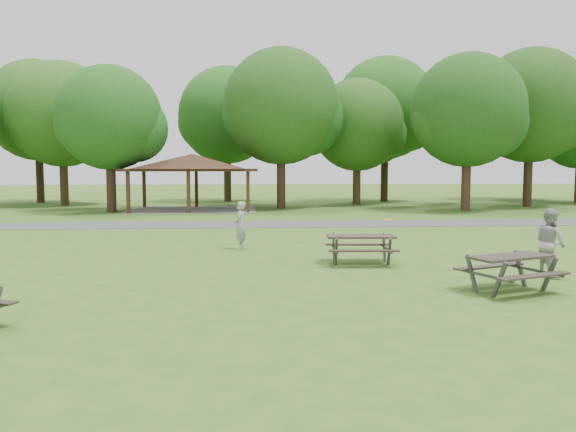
# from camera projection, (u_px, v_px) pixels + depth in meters

# --- Properties ---
(ground) EXTENTS (160.00, 160.00, 0.00)m
(ground) POSITION_uv_depth(u_px,v_px,m) (260.00, 281.00, 14.14)
(ground) COLOR #375F1B
(ground) RESTS_ON ground
(asphalt_path) EXTENTS (120.00, 3.20, 0.02)m
(asphalt_path) POSITION_uv_depth(u_px,v_px,m) (254.00, 224.00, 28.05)
(asphalt_path) COLOR #444446
(asphalt_path) RESTS_ON ground
(pavilion) EXTENTS (8.60, 7.01, 3.76)m
(pavilion) POSITION_uv_depth(u_px,v_px,m) (192.00, 164.00, 37.45)
(pavilion) COLOR #3C2215
(pavilion) RESTS_ON ground
(tree_row_c) EXTENTS (8.19, 7.80, 10.67)m
(tree_row_c) POSITION_uv_depth(u_px,v_px,m) (63.00, 117.00, 41.44)
(tree_row_c) COLOR #312116
(tree_row_c) RESTS_ON ground
(tree_row_d) EXTENTS (6.93, 6.60, 9.27)m
(tree_row_d) POSITION_uv_depth(u_px,v_px,m) (111.00, 121.00, 35.40)
(tree_row_d) COLOR black
(tree_row_d) RESTS_ON ground
(tree_row_e) EXTENTS (8.40, 8.00, 11.02)m
(tree_row_e) POSITION_uv_depth(u_px,v_px,m) (282.00, 110.00, 38.57)
(tree_row_e) COLOR #301D15
(tree_row_e) RESTS_ON ground
(tree_row_f) EXTENTS (7.35, 7.00, 9.55)m
(tree_row_f) POSITION_uv_depth(u_px,v_px,m) (358.00, 128.00, 42.55)
(tree_row_f) COLOR #322116
(tree_row_f) RESTS_ON ground
(tree_row_g) EXTENTS (7.77, 7.40, 10.25)m
(tree_row_g) POSITION_uv_depth(u_px,v_px,m) (469.00, 114.00, 36.47)
(tree_row_g) COLOR #322016
(tree_row_g) RESTS_ON ground
(tree_row_h) EXTENTS (8.61, 8.20, 11.37)m
(tree_row_h) POSITION_uv_depth(u_px,v_px,m) (532.00, 109.00, 40.31)
(tree_row_h) COLOR black
(tree_row_h) RESTS_ON ground
(tree_deep_a) EXTENTS (8.40, 8.00, 11.38)m
(tree_deep_a) POSITION_uv_depth(u_px,v_px,m) (39.00, 113.00, 44.66)
(tree_deep_a) COLOR black
(tree_deep_a) RESTS_ON ground
(tree_deep_b) EXTENTS (8.40, 8.00, 11.13)m
(tree_deep_b) POSITION_uv_depth(u_px,v_px,m) (228.00, 118.00, 46.23)
(tree_deep_b) COLOR black
(tree_deep_b) RESTS_ON ground
(tree_deep_c) EXTENTS (8.82, 8.40, 11.90)m
(tree_deep_c) POSITION_uv_depth(u_px,v_px,m) (386.00, 111.00, 46.10)
(tree_deep_c) COLOR black
(tree_deep_c) RESTS_ON ground
(tree_deep_d) EXTENTS (8.40, 8.00, 11.27)m
(tree_deep_d) POSITION_uv_depth(u_px,v_px,m) (530.00, 119.00, 48.54)
(tree_deep_d) COLOR black
(tree_deep_d) RESTS_ON ground
(picnic_table_middle) EXTENTS (2.11, 1.74, 0.87)m
(picnic_table_middle) POSITION_uv_depth(u_px,v_px,m) (361.00, 242.00, 16.69)
(picnic_table_middle) COLOR #302723
(picnic_table_middle) RESTS_ON ground
(picnic_table_far) EXTENTS (2.45, 2.22, 0.87)m
(picnic_table_far) POSITION_uv_depth(u_px,v_px,m) (511.00, 264.00, 12.92)
(picnic_table_far) COLOR #2B241F
(picnic_table_far) RESTS_ON ground
(frisbee_in_flight) EXTENTS (0.32, 0.32, 0.02)m
(frisbee_in_flight) POSITION_uv_depth(u_px,v_px,m) (387.00, 220.00, 16.88)
(frisbee_in_flight) COLOR yellow
(frisbee_in_flight) RESTS_ON ground
(frisbee_thrower) EXTENTS (0.47, 0.66, 1.67)m
(frisbee_thrower) POSITION_uv_depth(u_px,v_px,m) (240.00, 225.00, 19.62)
(frisbee_thrower) COLOR #969698
(frisbee_thrower) RESTS_ON ground
(frisbee_catcher) EXTENTS (0.79, 0.96, 1.80)m
(frisbee_catcher) POSITION_uv_depth(u_px,v_px,m) (550.00, 243.00, 14.67)
(frisbee_catcher) COLOR #9E9EA1
(frisbee_catcher) RESTS_ON ground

